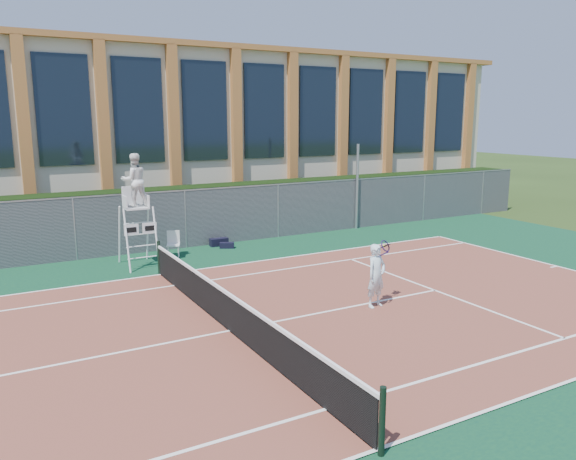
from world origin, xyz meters
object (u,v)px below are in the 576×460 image
umpire_chair (134,183)px  plastic_chair (173,242)px  steel_pole (357,187)px  tennis_player (376,275)px

umpire_chair → plastic_chair: size_ratio=4.00×
steel_pole → umpire_chair: steel_pole is taller
tennis_player → plastic_chair: bearing=110.6°
steel_pole → tennis_player: 10.79m
plastic_chair → tennis_player: (2.94, -7.84, 0.30)m
umpire_chair → plastic_chair: 2.67m
umpire_chair → tennis_player: umpire_chair is taller
plastic_chair → tennis_player: 8.38m
umpire_chair → tennis_player: 8.73m
umpire_chair → plastic_chair: umpire_chair is taller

